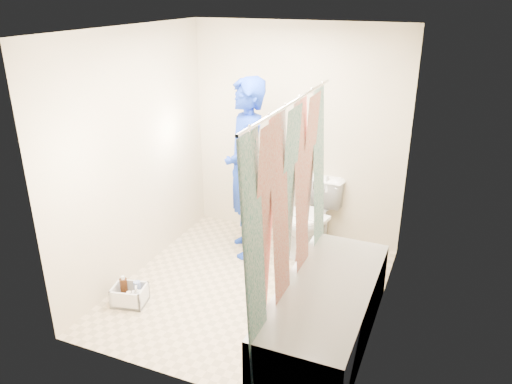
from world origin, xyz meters
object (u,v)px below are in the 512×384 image
at_px(plumber, 246,169).
at_px(toilet, 312,217).
at_px(cleaning_caddy, 131,296).
at_px(bathtub, 325,311).

bearing_deg(plumber, toilet, 80.88).
bearing_deg(cleaning_caddy, plumber, 54.16).
height_order(bathtub, toilet, toilet).
bearing_deg(bathtub, toilet, 111.19).
bearing_deg(bathtub, plumber, 136.68).
bearing_deg(plumber, cleaning_caddy, -57.18).
xyz_separation_m(bathtub, plumber, (-1.19, 1.12, 0.68)).
relative_size(bathtub, cleaning_caddy, 5.15).
bearing_deg(toilet, cleaning_caddy, -115.85).
relative_size(toilet, cleaning_caddy, 2.29).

